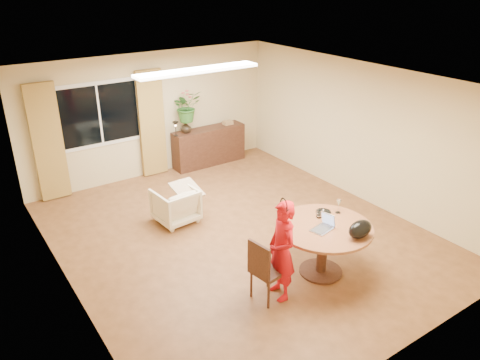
% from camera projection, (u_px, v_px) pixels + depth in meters
% --- Properties ---
extents(floor, '(6.50, 6.50, 0.00)m').
position_uv_depth(floor, '(239.00, 235.00, 7.90)').
color(floor, brown).
rests_on(floor, ground).
extents(ceiling, '(6.50, 6.50, 0.00)m').
position_uv_depth(ceiling, '(239.00, 81.00, 6.83)').
color(ceiling, white).
rests_on(ceiling, wall_back).
extents(wall_back, '(5.50, 0.00, 5.50)m').
position_uv_depth(wall_back, '(152.00, 115.00, 9.81)').
color(wall_back, beige).
rests_on(wall_back, floor).
extents(wall_left, '(0.00, 6.50, 6.50)m').
position_uv_depth(wall_left, '(61.00, 210.00, 5.95)').
color(wall_left, beige).
rests_on(wall_left, floor).
extents(wall_right, '(0.00, 6.50, 6.50)m').
position_uv_depth(wall_right, '(359.00, 132.00, 8.78)').
color(wall_right, beige).
rests_on(wall_right, floor).
extents(window, '(1.70, 0.03, 1.30)m').
position_uv_depth(window, '(99.00, 114.00, 9.14)').
color(window, white).
rests_on(window, wall_back).
extents(curtain_left, '(0.55, 0.08, 2.25)m').
position_uv_depth(curtain_left, '(48.00, 143.00, 8.69)').
color(curtain_left, olive).
rests_on(curtain_left, wall_back).
extents(curtain_right, '(0.55, 0.08, 2.25)m').
position_uv_depth(curtain_right, '(152.00, 124.00, 9.77)').
color(curtain_right, olive).
rests_on(curtain_right, wall_back).
extents(ceiling_panel, '(2.20, 0.35, 0.05)m').
position_uv_depth(ceiling_panel, '(198.00, 70.00, 7.75)').
color(ceiling_panel, white).
rests_on(ceiling_panel, ceiling).
extents(dining_table, '(1.37, 1.37, 0.78)m').
position_uv_depth(dining_table, '(324.00, 236.00, 6.67)').
color(dining_table, brown).
rests_on(dining_table, floor).
extents(dining_chair, '(0.49, 0.46, 0.92)m').
position_uv_depth(dining_chair, '(269.00, 269.00, 6.21)').
color(dining_chair, '#321910').
rests_on(dining_chair, floor).
extents(child, '(0.58, 0.44, 1.42)m').
position_uv_depth(child, '(282.00, 251.00, 6.15)').
color(child, red).
rests_on(child, floor).
extents(laptop, '(0.37, 0.29, 0.22)m').
position_uv_depth(laptop, '(322.00, 223.00, 6.46)').
color(laptop, '#B7B7BC').
rests_on(laptop, dining_table).
extents(tumbler, '(0.08, 0.08, 0.12)m').
position_uv_depth(tumbler, '(319.00, 214.00, 6.81)').
color(tumbler, white).
rests_on(tumbler, dining_table).
extents(wine_glass, '(0.08, 0.08, 0.22)m').
position_uv_depth(wine_glass, '(338.00, 206.00, 6.92)').
color(wine_glass, white).
rests_on(wine_glass, dining_table).
extents(pot_lid, '(0.27, 0.27, 0.04)m').
position_uv_depth(pot_lid, '(323.00, 212.00, 6.96)').
color(pot_lid, white).
rests_on(pot_lid, dining_table).
extents(handbag, '(0.39, 0.24, 0.25)m').
position_uv_depth(handbag, '(360.00, 229.00, 6.27)').
color(handbag, black).
rests_on(handbag, dining_table).
extents(armchair, '(0.73, 0.75, 0.63)m').
position_uv_depth(armchair, '(175.00, 205.00, 8.20)').
color(armchair, beige).
rests_on(armchair, floor).
extents(throw, '(0.47, 0.57, 0.03)m').
position_uv_depth(throw, '(186.00, 185.00, 8.17)').
color(throw, beige).
rests_on(throw, armchair).
extents(sideboard, '(1.70, 0.41, 0.85)m').
position_uv_depth(sideboard, '(209.00, 146.00, 10.62)').
color(sideboard, '#321910').
rests_on(sideboard, floor).
extents(vase, '(0.24, 0.24, 0.25)m').
position_uv_depth(vase, '(186.00, 127.00, 10.11)').
color(vase, black).
rests_on(vase, sideboard).
extents(bouquet, '(0.64, 0.57, 0.66)m').
position_uv_depth(bouquet, '(187.00, 107.00, 9.94)').
color(bouquet, '#2A5E23').
rests_on(bouquet, vase).
extents(book_stack, '(0.26, 0.22, 0.09)m').
position_uv_depth(book_stack, '(228.00, 122.00, 10.69)').
color(book_stack, brown).
rests_on(book_stack, sideboard).
extents(desk_lamp, '(0.14, 0.14, 0.32)m').
position_uv_depth(desk_lamp, '(176.00, 128.00, 9.91)').
color(desk_lamp, black).
rests_on(desk_lamp, sideboard).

